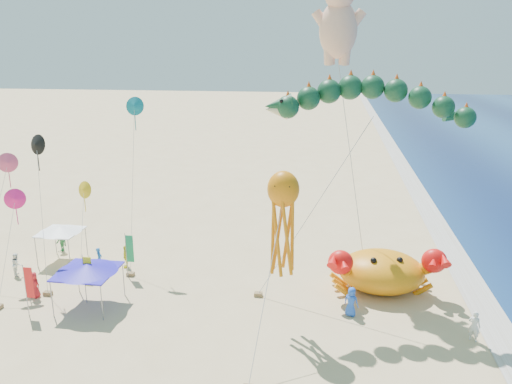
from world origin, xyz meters
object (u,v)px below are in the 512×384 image
Objects in this scene: canopy_blue at (87,268)px; octopus_kite at (283,215)px; dragon_kite at (371,107)px; cherub_kite at (339,19)px; crab_inflatable at (382,270)px; canopy_white at (60,229)px.

octopus_kite is at bearing -2.57° from canopy_blue.
octopus_kite is (-4.50, -4.27, -5.31)m from dragon_kite.
cherub_kite is at bearing 31.86° from canopy_blue.
crab_inflatable reaches higher than canopy_white.
crab_inflatable is 2.02× the size of canopy_blue.
octopus_kite reaches higher than canopy_white.
crab_inflatable is 2.41× the size of canopy_white.
cherub_kite is 5.35× the size of canopy_blue.
crab_inflatable is at bearing -3.37° from canopy_white.
canopy_blue is (-17.56, -4.65, 1.02)m from crab_inflatable.
dragon_kite reaches higher than canopy_white.
crab_inflatable reaches higher than canopy_blue.
dragon_kite is at bearing 13.02° from canopy_blue.
octopus_kite is (-5.88, -5.18, 5.11)m from crab_inflatable.
canopy_blue and canopy_white have the same top height.
canopy_white is (-21.31, 2.24, -9.39)m from dragon_kite.
canopy_white is at bearing 130.56° from canopy_blue.
crab_inflatable is 18.19m from canopy_blue.
dragon_kite is 0.68× the size of cherub_kite.
cherub_kite is at bearing 8.34° from canopy_white.
cherub_kite reaches higher than canopy_blue.
dragon_kite reaches higher than octopus_kite.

